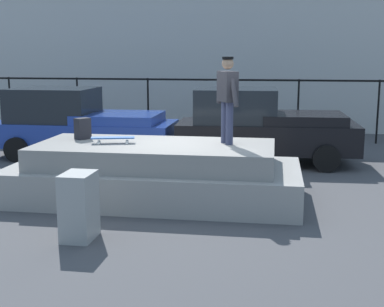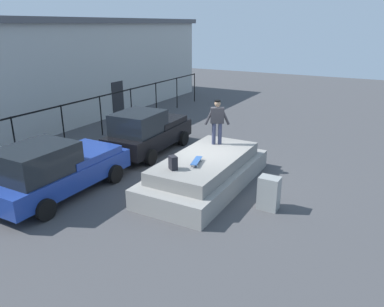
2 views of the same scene
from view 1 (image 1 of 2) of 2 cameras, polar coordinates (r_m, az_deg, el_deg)
name	(u,v)px [view 1 (image 1 of 2)]	position (r m, az deg, el deg)	size (l,w,h in m)	color
ground_plane	(185,196)	(10.42, -0.75, -4.60)	(60.00, 60.00, 0.00)	#424244
concrete_ledge	(155,174)	(10.19, -3.99, -2.17)	(5.46, 2.50, 1.06)	gray
skateboarder	(227,94)	(9.99, 3.81, 6.39)	(0.52, 0.85, 1.62)	#2D334C
skateboard	(113,138)	(10.21, -8.46, 1.64)	(0.84, 0.40, 0.12)	#264C8C
backpack	(83,129)	(10.81, -11.62, 2.62)	(0.28, 0.20, 0.42)	black
car_blue_pickup_near	(78,123)	(14.57, -12.10, 3.20)	(4.79, 2.11, 1.83)	navy
car_black_pickup_mid	(261,127)	(13.53, 7.37, 2.88)	(4.52, 2.17, 1.88)	black
utility_box	(79,206)	(8.14, -11.99, -5.54)	(0.44, 0.60, 1.01)	gray
fence_row	(222,97)	(17.05, 3.18, 6.07)	(24.06, 0.06, 1.96)	black
warehouse_building	(236,52)	(22.93, 4.73, 10.73)	(31.28, 8.25, 5.53)	#B2B2AD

